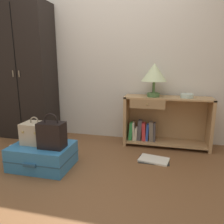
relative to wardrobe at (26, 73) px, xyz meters
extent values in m
plane|color=brown|center=(1.29, -1.20, -1.00)|extent=(9.00, 9.00, 0.00)
cube|color=beige|center=(1.29, 0.30, 0.30)|extent=(6.40, 0.10, 2.60)
cube|color=black|center=(0.00, 0.00, 0.00)|extent=(0.82, 0.45, 1.99)
cube|color=black|center=(0.00, -0.23, 0.00)|extent=(0.01, 0.01, 1.89)
cylinder|color=gray|center=(-0.05, -0.24, 0.00)|extent=(0.01, 0.01, 0.09)
cylinder|color=gray|center=(0.05, -0.24, 0.00)|extent=(0.01, 0.01, 0.09)
cube|color=tan|center=(1.55, 0.04, -0.65)|extent=(0.04, 0.34, 0.70)
cube|color=tan|center=(2.68, 0.04, -0.65)|extent=(0.04, 0.34, 0.70)
cube|color=tan|center=(2.12, 0.04, -0.31)|extent=(1.16, 0.34, 0.02)
cube|color=tan|center=(2.12, 0.04, -0.94)|extent=(1.08, 0.34, 0.02)
cube|color=tan|center=(2.12, 0.21, -0.65)|extent=(1.08, 0.01, 0.68)
cube|color=#9D7950|center=(1.85, -0.11, -0.38)|extent=(0.47, 0.02, 0.12)
sphere|color=#9E844C|center=(1.85, -0.13, -0.38)|extent=(0.02, 0.02, 0.02)
cube|color=green|center=(1.63, 0.02, -0.81)|extent=(0.06, 0.13, 0.25)
cube|color=beige|center=(1.67, 0.02, -0.80)|extent=(0.03, 0.13, 0.26)
cube|color=beige|center=(1.70, 0.02, -0.84)|extent=(0.04, 0.12, 0.18)
cube|color=#4C474C|center=(1.75, 0.02, -0.79)|extent=(0.07, 0.11, 0.29)
cube|color=red|center=(1.81, 0.02, -0.80)|extent=(0.06, 0.10, 0.26)
cube|color=#2D51B2|center=(1.86, 0.02, -0.81)|extent=(0.05, 0.09, 0.24)
cube|color=#726659|center=(1.92, 0.02, -0.79)|extent=(0.07, 0.12, 0.28)
cube|color=#4C474C|center=(1.96, 0.02, -0.80)|extent=(0.03, 0.10, 0.27)
cylinder|color=#4C7542|center=(1.92, 0.03, -0.27)|extent=(0.17, 0.17, 0.05)
cylinder|color=#4C7542|center=(1.92, 0.03, -0.17)|extent=(0.04, 0.04, 0.16)
cone|color=beige|center=(1.92, 0.03, 0.03)|extent=(0.34, 0.34, 0.24)
cylinder|color=silver|center=(2.36, 0.03, -0.27)|extent=(0.17, 0.17, 0.05)
cube|color=teal|center=(0.77, -0.93, -0.87)|extent=(0.65, 0.48, 0.26)
cube|color=#285071|center=(0.77, -0.93, -0.87)|extent=(0.66, 0.48, 0.01)
cube|color=#285071|center=(0.77, -1.18, -0.87)|extent=(0.14, 0.02, 0.03)
cube|color=#B7A88E|center=(0.68, -0.90, -0.62)|extent=(0.27, 0.22, 0.24)
torus|color=gray|center=(0.68, -0.90, -0.48)|extent=(0.11, 0.02, 0.11)
cube|color=tan|center=(0.60, -1.01, -0.58)|extent=(0.02, 0.01, 0.02)
cube|color=tan|center=(0.75, -1.01, -0.58)|extent=(0.02, 0.01, 0.02)
cube|color=black|center=(0.93, -0.97, -0.60)|extent=(0.27, 0.18, 0.28)
torus|color=black|center=(0.93, -0.97, -0.44)|extent=(0.16, 0.01, 0.16)
cylinder|color=white|center=(0.32, -0.87, -0.91)|extent=(0.08, 0.08, 0.16)
cylinder|color=silver|center=(0.32, -0.87, -0.82)|extent=(0.05, 0.05, 0.02)
cube|color=white|center=(1.98, -0.48, -0.99)|extent=(0.38, 0.28, 0.02)
cube|color=black|center=(1.98, -0.48, -0.99)|extent=(0.37, 0.24, 0.01)
camera|label=1|loc=(2.06, -2.94, 0.16)|focal=34.65mm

